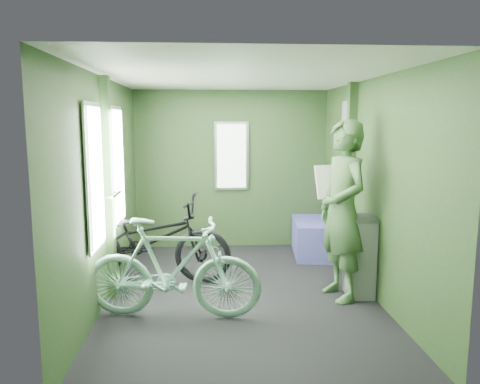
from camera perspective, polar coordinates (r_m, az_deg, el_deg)
The scene contains 6 objects.
room at distance 4.90m, azimuth -0.39°, elevation 3.77°, with size 4.00×4.02×2.31m.
bicycle_black at distance 5.63m, azimuth -11.03°, elevation -10.72°, with size 0.67×1.93×1.01m, color black.
bicycle_mint at distance 4.61m, azimuth -8.13°, elevation -15.14°, with size 0.47×1.66×1.00m, color #93D4B8.
passenger at distance 4.95m, azimuth 12.38°, elevation -2.24°, with size 0.60×0.78×1.87m.
waste_box at distance 5.17m, azimuth 14.38°, elevation -7.58°, with size 0.25×0.36×0.87m, color slate.
bench_seat at distance 6.64m, azimuth 9.18°, elevation -5.00°, with size 0.63×1.01×1.02m.
Camera 1 is at (-0.33, -4.84, 1.84)m, focal length 35.00 mm.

